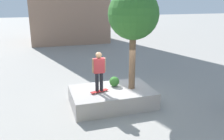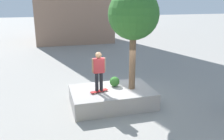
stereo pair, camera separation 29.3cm
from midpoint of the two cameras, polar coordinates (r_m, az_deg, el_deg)
The scene contains 6 objects.
ground_plane at distance 11.17m, azimuth 2.15°, elevation -7.46°, with size 120.00×120.00×0.00m, color gray.
planter_ledge at distance 10.64m, azimuth 0.79°, elevation -6.56°, with size 3.62×2.33×0.74m, color gray.
plaza_tree at distance 9.98m, azimuth 6.10°, elevation 13.03°, with size 2.12×2.12×4.31m.
boxwood_shrub at distance 10.81m, azimuth 1.41°, elevation -2.80°, with size 0.45×0.45×0.45m, color #2D6628.
skateboard at distance 10.17m, azimuth -2.31°, elevation -5.10°, with size 0.83×0.43×0.07m.
skateboarder at distance 9.85m, azimuth -2.38°, elevation 0.30°, with size 0.58×0.26×1.70m.
Camera 2 is at (3.01, 9.74, 4.55)m, focal length 37.77 mm.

